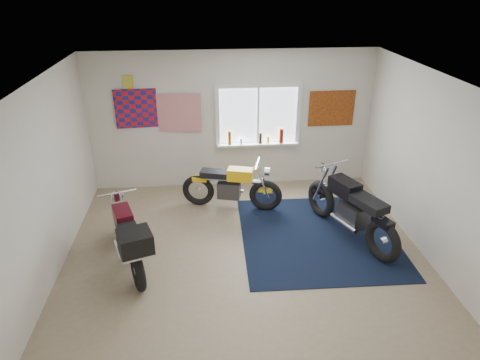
{
  "coord_description": "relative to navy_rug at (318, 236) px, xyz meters",
  "views": [
    {
      "loc": [
        -0.58,
        -5.44,
        3.95
      ],
      "look_at": [
        -0.04,
        0.4,
        1.09
      ],
      "focal_mm": 32.0,
      "sensor_mm": 36.0,
      "label": 1
    }
  ],
  "objects": [
    {
      "name": "ground",
      "position": [
        -1.25,
        -0.39,
        -0.01
      ],
      "size": [
        5.5,
        5.5,
        0.0
      ],
      "primitive_type": "plane",
      "color": "#9E896B",
      "rests_on": "ground"
    },
    {
      "name": "room_shell",
      "position": [
        -1.25,
        -0.39,
        1.63
      ],
      "size": [
        5.5,
        5.5,
        5.5
      ],
      "color": "white",
      "rests_on": "ground"
    },
    {
      "name": "navy_rug",
      "position": [
        0.0,
        0.0,
        0.0
      ],
      "size": [
        2.55,
        2.65,
        0.01
      ],
      "primitive_type": "cube",
      "rotation": [
        0.0,
        0.0,
        -0.02
      ],
      "color": "black",
      "rests_on": "ground"
    },
    {
      "name": "window_assembly",
      "position": [
        -0.75,
        2.08,
        1.36
      ],
      "size": [
        1.66,
        0.17,
        1.26
      ],
      "color": "white",
      "rests_on": "room_shell"
    },
    {
      "name": "oil_bottles",
      "position": [
        -0.69,
        2.01,
        1.02
      ],
      "size": [
        1.1,
        0.09,
        0.3
      ],
      "color": "brown",
      "rests_on": "window_assembly"
    },
    {
      "name": "flag_display",
      "position": [
        -3.15,
        2.09,
        2.14
      ],
      "size": [
        1.6,
        0.1,
        1.17
      ],
      "color": "red",
      "rests_on": "room_shell"
    },
    {
      "name": "triumph_poster",
      "position": [
        0.7,
        2.09,
        1.54
      ],
      "size": [
        0.9,
        0.03,
        0.7
      ],
      "primitive_type": "cube",
      "color": "#A54C14",
      "rests_on": "room_shell"
    },
    {
      "name": "yellow_triumph",
      "position": [
        -1.36,
        1.12,
        0.41
      ],
      "size": [
        1.83,
        0.68,
        0.94
      ],
      "rotation": [
        0.0,
        0.0,
        -0.25
      ],
      "color": "black",
      "rests_on": "ground"
    },
    {
      "name": "black_chrome_bike",
      "position": [
        0.5,
        -0.03,
        0.48
      ],
      "size": [
        1.01,
        2.05,
        1.11
      ],
      "rotation": [
        0.0,
        0.0,
        1.97
      ],
      "color": "black",
      "rests_on": "navy_rug"
    },
    {
      "name": "maroon_tourer",
      "position": [
        -2.95,
        -0.57,
        0.5
      ],
      "size": [
        0.94,
        1.87,
        0.97
      ],
      "rotation": [
        0.0,
        0.0,
        1.9
      ],
      "color": "black",
      "rests_on": "ground"
    }
  ]
}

